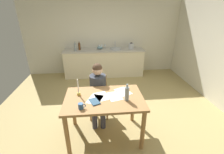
% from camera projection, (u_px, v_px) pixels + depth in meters
% --- Properties ---
extents(ground_plane, '(5.20, 5.20, 0.04)m').
position_uv_depth(ground_plane, '(110.00, 115.00, 3.45)').
color(ground_plane, tan).
extents(wall_back, '(5.20, 0.12, 2.60)m').
position_uv_depth(wall_back, '(103.00, 35.00, 5.28)').
color(wall_back, beige).
rests_on(wall_back, ground).
extents(kitchen_counter, '(2.62, 0.64, 0.90)m').
position_uv_depth(kitchen_counter, '(104.00, 62.00, 5.30)').
color(kitchen_counter, beige).
rests_on(kitchen_counter, ground).
extents(dining_table, '(1.29, 0.84, 0.80)m').
position_uv_depth(dining_table, '(104.00, 104.00, 2.62)').
color(dining_table, '#9E7042').
rests_on(dining_table, ground).
extents(chair_at_table, '(0.41, 0.41, 0.87)m').
position_uv_depth(chair_at_table, '(98.00, 94.00, 3.29)').
color(chair_at_table, '#9E7042').
rests_on(chair_at_table, ground).
extents(person_seated, '(0.33, 0.60, 1.19)m').
position_uv_depth(person_seated, '(98.00, 89.00, 3.08)').
color(person_seated, '#333842').
rests_on(person_seated, ground).
extents(coffee_mug, '(0.11, 0.08, 0.09)m').
position_uv_depth(coffee_mug, '(81.00, 106.00, 2.27)').
color(coffee_mug, '#33598C').
rests_on(coffee_mug, dining_table).
extents(candlestick, '(0.06, 0.06, 0.30)m').
position_uv_depth(candlestick, '(78.00, 91.00, 2.61)').
color(candlestick, gold).
rests_on(candlestick, dining_table).
extents(book_magazine, '(0.19, 0.24, 0.02)m').
position_uv_depth(book_magazine, '(95.00, 102.00, 2.45)').
color(book_magazine, '#2D4B64').
rests_on(book_magazine, dining_table).
extents(paper_letter, '(0.28, 0.34, 0.00)m').
position_uv_depth(paper_letter, '(102.00, 96.00, 2.61)').
color(paper_letter, white).
rests_on(paper_letter, dining_table).
extents(paper_bill, '(0.31, 0.36, 0.00)m').
position_uv_depth(paper_bill, '(123.00, 92.00, 2.76)').
color(paper_bill, white).
rests_on(paper_bill, dining_table).
extents(paper_envelope, '(0.30, 0.35, 0.00)m').
position_uv_depth(paper_envelope, '(95.00, 99.00, 2.53)').
color(paper_envelope, white).
rests_on(paper_envelope, dining_table).
extents(paper_receipt, '(0.28, 0.34, 0.00)m').
position_uv_depth(paper_receipt, '(114.00, 96.00, 2.61)').
color(paper_receipt, white).
rests_on(paper_receipt, dining_table).
extents(wine_bottle_on_table, '(0.07, 0.07, 0.29)m').
position_uv_depth(wine_bottle_on_table, '(127.00, 94.00, 2.45)').
color(wine_bottle_on_table, '#8C999E').
rests_on(wine_bottle_on_table, dining_table).
extents(sink_unit, '(0.36, 0.36, 0.24)m').
position_uv_depth(sink_unit, '(116.00, 48.00, 5.14)').
color(sink_unit, '#B2B7BC').
rests_on(sink_unit, kitchen_counter).
extents(bottle_oil, '(0.07, 0.07, 0.28)m').
position_uv_depth(bottle_oil, '(75.00, 47.00, 4.94)').
color(bottle_oil, '#8C999E').
rests_on(bottle_oil, kitchen_counter).
extents(bottle_vinegar, '(0.07, 0.07, 0.26)m').
position_uv_depth(bottle_vinegar, '(79.00, 46.00, 5.02)').
color(bottle_vinegar, '#593319').
rests_on(bottle_vinegar, kitchen_counter).
extents(mixing_bowl, '(0.19, 0.19, 0.08)m').
position_uv_depth(mixing_bowl, '(100.00, 48.00, 5.16)').
color(mixing_bowl, '#668C99').
rests_on(mixing_bowl, kitchen_counter).
extents(stovetop_kettle, '(0.18, 0.18, 0.22)m').
position_uv_depth(stovetop_kettle, '(131.00, 46.00, 5.15)').
color(stovetop_kettle, '#B7BABF').
rests_on(stovetop_kettle, kitchen_counter).
extents(wine_glass_near_sink, '(0.07, 0.07, 0.15)m').
position_uv_depth(wine_glass_near_sink, '(105.00, 45.00, 5.21)').
color(wine_glass_near_sink, silver).
rests_on(wine_glass_near_sink, kitchen_counter).
extents(wine_glass_by_kettle, '(0.07, 0.07, 0.15)m').
position_uv_depth(wine_glass_by_kettle, '(102.00, 45.00, 5.20)').
color(wine_glass_by_kettle, silver).
rests_on(wine_glass_by_kettle, kitchen_counter).
extents(wine_glass_back_left, '(0.07, 0.07, 0.15)m').
position_uv_depth(wine_glass_back_left, '(99.00, 45.00, 5.19)').
color(wine_glass_back_left, silver).
rests_on(wine_glass_back_left, kitchen_counter).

